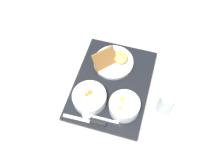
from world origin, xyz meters
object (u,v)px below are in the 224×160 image
Objects in this scene: bowl_soup at (124,106)px; plate_main at (114,61)px; bowl_salad at (90,97)px; knife at (92,122)px; spoon at (93,116)px; glass_water at (165,104)px.

plate_main reaches higher than bowl_soup.
knife is at bearing -149.72° from bowl_salad.
bowl_soup is (0.02, -0.14, 0.01)m from bowl_salad.
spoon is at bearing -145.06° from bowl_salad.
bowl_salad is 1.12× the size of bowl_soup.
plate_main is 1.49× the size of glass_water.
plate_main is 0.29m from knife.
spoon is 1.28× the size of glass_water.
knife is at bearing 95.19° from spoon.
knife is 1.48× the size of glass_water.
bowl_salad is 0.91× the size of spoon.
knife and spoon have the same top height.
glass_water is (0.15, -0.25, 0.03)m from spoon.
plate_main reaches higher than spoon.
bowl_soup is 0.69× the size of plate_main.
plate_main is (0.21, -0.02, -0.01)m from bowl_salad.
knife is 1.16× the size of spoon.
knife is at bearing 125.36° from glass_water.
bowl_soup is at bearing -146.30° from plate_main.
glass_water reaches higher than bowl_soup.
spoon is at bearing -174.64° from plate_main.
knife is at bearing -174.01° from plate_main.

